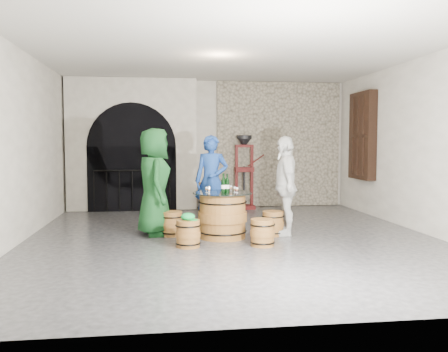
{
  "coord_description": "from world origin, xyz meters",
  "views": [
    {
      "loc": [
        -1.19,
        -8.02,
        1.64
      ],
      "look_at": [
        -0.1,
        0.31,
        1.05
      ],
      "focal_mm": 38.0,
      "sensor_mm": 36.0,
      "label": 1
    }
  ],
  "objects": [
    {
      "name": "wall_left",
      "position": [
        -3.5,
        0.0,
        1.6
      ],
      "size": [
        0.0,
        8.0,
        8.0
      ],
      "primitive_type": "plane",
      "rotation": [
        1.57,
        0.0,
        1.57
      ],
      "color": "beige",
      "rests_on": "ground"
    },
    {
      "name": "tasting_glass_a",
      "position": [
        -0.41,
        -0.09,
        0.84
      ],
      "size": [
        0.05,
        0.05,
        0.1
      ],
      "primitive_type": null,
      "color": "#A95620",
      "rests_on": "barrel_table"
    },
    {
      "name": "wine_bottle_right",
      "position": [
        -0.12,
        0.13,
        0.92
      ],
      "size": [
        0.08,
        0.08,
        0.32
      ],
      "color": "black",
      "rests_on": "barrel_table"
    },
    {
      "name": "barrel_table",
      "position": [
        -0.16,
        0.01,
        0.39
      ],
      "size": [
        1.02,
        1.02,
        0.79
      ],
      "color": "brown",
      "rests_on": "ground"
    },
    {
      "name": "barrel_stool_near_right",
      "position": [
        0.38,
        -0.72,
        0.21
      ],
      "size": [
        0.41,
        0.41,
        0.43
      ],
      "color": "brown",
      "rests_on": "ground"
    },
    {
      "name": "barrel_stool_far",
      "position": [
        -0.22,
        0.93,
        0.21
      ],
      "size": [
        0.41,
        0.41,
        0.43
      ],
      "color": "brown",
      "rests_on": "ground"
    },
    {
      "name": "corking_press",
      "position": [
        0.83,
        3.51,
        1.06
      ],
      "size": [
        0.75,
        0.41,
        1.83
      ],
      "rotation": [
        0.0,
        0.0,
        0.02
      ],
      "color": "#4A0F0C",
      "rests_on": "ground"
    },
    {
      "name": "person_blue",
      "position": [
        -0.23,
        1.16,
        0.9
      ],
      "size": [
        0.74,
        0.57,
        1.79
      ],
      "primitive_type": "imported",
      "rotation": [
        0.0,
        0.0,
        -0.24
      ],
      "color": "navy",
      "rests_on": "ground"
    },
    {
      "name": "wine_bottle_center",
      "position": [
        -0.08,
        -0.02,
        0.92
      ],
      "size": [
        0.08,
        0.08,
        0.32
      ],
      "color": "black",
      "rests_on": "barrel_table"
    },
    {
      "name": "side_barrel",
      "position": [
        -0.07,
        3.31,
        0.34
      ],
      "size": [
        0.51,
        0.51,
        0.68
      ],
      "rotation": [
        0.0,
        0.0,
        0.12
      ],
      "color": "brown",
      "rests_on": "ground"
    },
    {
      "name": "ceiling",
      "position": [
        0.0,
        0.0,
        3.2
      ],
      "size": [
        8.0,
        8.0,
        0.0
      ],
      "primitive_type": "plane",
      "rotation": [
        3.14,
        0.0,
        0.0
      ],
      "color": "beige",
      "rests_on": "wall_back"
    },
    {
      "name": "tasting_glass_f",
      "position": [
        -0.44,
        0.01,
        0.84
      ],
      "size": [
        0.05,
        0.05,
        0.1
      ],
      "primitive_type": null,
      "color": "#A95620",
      "rests_on": "barrel_table"
    },
    {
      "name": "wall_front",
      "position": [
        0.0,
        -4.0,
        1.6
      ],
      "size": [
        8.0,
        0.0,
        8.0
      ],
      "primitive_type": "plane",
      "rotation": [
        -1.57,
        0.0,
        0.0
      ],
      "color": "beige",
      "rests_on": "ground"
    },
    {
      "name": "person_green",
      "position": [
        -1.32,
        0.41,
        0.95
      ],
      "size": [
        0.7,
        0.99,
        1.9
      ],
      "primitive_type": "imported",
      "rotation": [
        0.0,
        0.0,
        1.68
      ],
      "color": "#12401A",
      "rests_on": "ground"
    },
    {
      "name": "wall_back",
      "position": [
        0.0,
        4.0,
        1.6
      ],
      "size": [
        8.0,
        0.0,
        8.0
      ],
      "primitive_type": "plane",
      "rotation": [
        1.57,
        0.0,
        0.0
      ],
      "color": "beige",
      "rests_on": "ground"
    },
    {
      "name": "stone_facing_panel",
      "position": [
        1.8,
        3.94,
        1.6
      ],
      "size": [
        3.2,
        0.12,
        3.18
      ],
      "primitive_type": "cube",
      "color": "#A39882",
      "rests_on": "ground"
    },
    {
      "name": "barrel_stool_near_left",
      "position": [
        -0.79,
        -0.65,
        0.21
      ],
      "size": [
        0.41,
        0.41,
        0.43
      ],
      "color": "brown",
      "rests_on": "ground"
    },
    {
      "name": "green_cap",
      "position": [
        -0.79,
        -0.65,
        0.48
      ],
      "size": [
        0.26,
        0.22,
        0.12
      ],
      "color": "#0D8F37",
      "rests_on": "barrel_stool_near_left"
    },
    {
      "name": "wine_bottle_left",
      "position": [
        -0.15,
        -0.02,
        0.92
      ],
      "size": [
        0.08,
        0.08,
        0.32
      ],
      "color": "black",
      "rests_on": "barrel_table"
    },
    {
      "name": "tasting_glass_c",
      "position": [
        -0.38,
        0.17,
        0.84
      ],
      "size": [
        0.05,
        0.05,
        0.1
      ],
      "primitive_type": null,
      "color": "#A95620",
      "rests_on": "barrel_table"
    },
    {
      "name": "barrel_stool_right",
      "position": [
        0.75,
        0.1,
        0.21
      ],
      "size": [
        0.41,
        0.41,
        0.43
      ],
      "color": "brown",
      "rests_on": "ground"
    },
    {
      "name": "ground",
      "position": [
        0.0,
        0.0,
        0.0
      ],
      "size": [
        8.0,
        8.0,
        0.0
      ],
      "primitive_type": "plane",
      "color": "#29292B",
      "rests_on": "ground"
    },
    {
      "name": "wall_right",
      "position": [
        3.5,
        0.0,
        1.6
      ],
      "size": [
        0.0,
        8.0,
        8.0
      ],
      "primitive_type": "plane",
      "rotation": [
        1.57,
        0.0,
        -1.57
      ],
      "color": "beige",
      "rests_on": "ground"
    },
    {
      "name": "arched_opening",
      "position": [
        -1.9,
        3.74,
        1.58
      ],
      "size": [
        3.1,
        0.6,
        3.19
      ],
      "color": "beige",
      "rests_on": "ground"
    },
    {
      "name": "control_box",
      "position": [
        2.05,
        3.86,
        1.35
      ],
      "size": [
        0.18,
        0.1,
        0.22
      ],
      "primitive_type": "cube",
      "color": "silver",
      "rests_on": "wall_back"
    },
    {
      "name": "tasting_glass_b",
      "position": [
        0.05,
        -0.02,
        0.84
      ],
      "size": [
        0.05,
        0.05,
        0.1
      ],
      "primitive_type": null,
      "color": "#A95620",
      "rests_on": "barrel_table"
    },
    {
      "name": "tasting_glass_d",
      "position": [
        0.02,
        0.25,
        0.84
      ],
      "size": [
        0.05,
        0.05,
        0.1
      ],
      "primitive_type": null,
      "color": "#A95620",
      "rests_on": "barrel_table"
    },
    {
      "name": "tasting_glass_e",
      "position": [
        0.07,
        -0.1,
        0.84
      ],
      "size": [
        0.05,
        0.05,
        0.1
      ],
      "primitive_type": null,
      "color": "#A95620",
      "rests_on": "barrel_table"
    },
    {
      "name": "shuttered_window",
      "position": [
        3.38,
        2.4,
        1.8
      ],
      "size": [
        0.23,
        1.1,
        2.0
      ],
      "color": "black",
      "rests_on": "wall_right"
    },
    {
      "name": "person_white",
      "position": [
        0.97,
        0.12,
        0.88
      ],
      "size": [
        0.54,
        1.07,
        1.76
      ],
      "primitive_type": "imported",
      "rotation": [
        0.0,
        0.0,
        -1.68
      ],
      "color": "beige",
      "rests_on": "ground"
    },
    {
      "name": "barrel_stool_left",
      "position": [
        -1.03,
        0.31,
        0.21
      ],
      "size": [
        0.41,
        0.41,
        0.43
      ],
      "color": "brown",
      "rests_on": "ground"
    }
  ]
}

